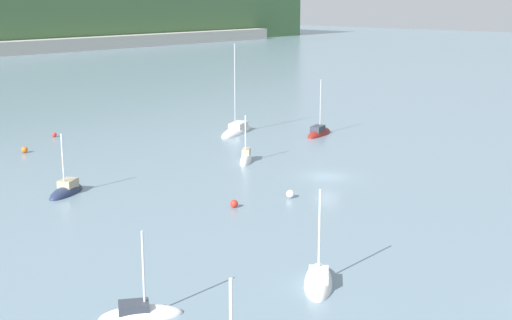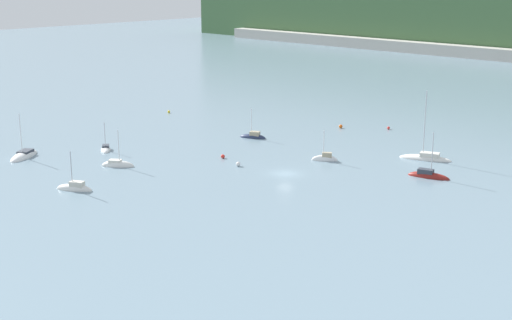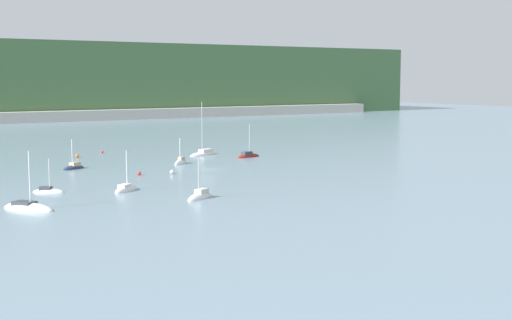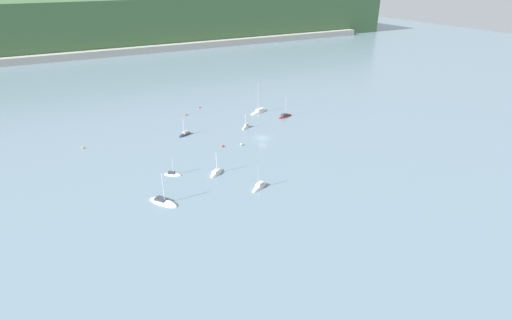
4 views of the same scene
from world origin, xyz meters
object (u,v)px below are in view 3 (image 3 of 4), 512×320
at_px(sailboat_6, 28,209).
at_px(sailboat_4, 48,192).
at_px(sailboat_0, 200,198).
at_px(mooring_buoy_1, 77,156).
at_px(sailboat_5, 204,154).
at_px(sailboat_3, 181,163).
at_px(sailboat_7, 248,157).
at_px(sailboat_1, 126,190).
at_px(sailboat_2, 74,168).
at_px(mooring_buoy_0, 139,173).
at_px(mooring_buoy_4, 172,172).
at_px(mooring_buoy_3, 102,152).

bearing_deg(sailboat_6, sailboat_4, 120.72).
relative_size(sailboat_0, mooring_buoy_1, 9.11).
xyz_separation_m(sailboat_5, sailboat_6, (-51.32, -47.30, -0.07)).
xyz_separation_m(sailboat_3, sailboat_4, (-33.04, -21.97, -0.04)).
bearing_deg(sailboat_7, sailboat_6, -161.92).
relative_size(sailboat_1, sailboat_3, 1.16).
height_order(sailboat_0, sailboat_4, sailboat_0).
height_order(sailboat_2, sailboat_5, sailboat_5).
relative_size(mooring_buoy_0, mooring_buoy_4, 0.92).
distance_m(sailboat_6, mooring_buoy_3, 71.17).
height_order(sailboat_3, mooring_buoy_1, sailboat_3).
xyz_separation_m(mooring_buoy_0, mooring_buoy_1, (-0.25, 33.64, 0.03)).
xyz_separation_m(sailboat_3, mooring_buoy_1, (-13.92, 22.53, 0.25)).
bearing_deg(sailboat_3, sailboat_5, -169.83).
xyz_separation_m(sailboat_2, sailboat_3, (20.81, -3.68, -0.00)).
relative_size(sailboat_1, mooring_buoy_4, 9.62).
xyz_separation_m(sailboat_0, sailboat_7, (34.18, 42.40, 0.00)).
relative_size(sailboat_6, mooring_buoy_1, 11.67).
bearing_deg(mooring_buoy_4, sailboat_7, 31.87).
height_order(sailboat_1, sailboat_7, sailboat_7).
relative_size(sailboat_3, mooring_buoy_4, 8.31).
height_order(sailboat_6, mooring_buoy_3, sailboat_6).
distance_m(sailboat_0, sailboat_1, 13.76).
distance_m(sailboat_4, sailboat_7, 57.06).
relative_size(sailboat_2, mooring_buoy_3, 10.75).
xyz_separation_m(sailboat_6, mooring_buoy_1, (25.38, 57.15, 0.31)).
relative_size(mooring_buoy_1, mooring_buoy_4, 1.00).
relative_size(sailboat_2, mooring_buoy_4, 8.65).
bearing_deg(sailboat_7, mooring_buoy_4, -163.56).
bearing_deg(sailboat_3, mooring_buoy_0, 2.74).
bearing_deg(mooring_buoy_1, mooring_buoy_4, -80.61).
distance_m(sailboat_6, mooring_buoy_1, 62.54).
height_order(sailboat_6, sailboat_7, sailboat_6).
bearing_deg(sailboat_0, sailboat_4, -74.71).
relative_size(sailboat_1, mooring_buoy_0, 10.40).
xyz_separation_m(sailboat_5, mooring_buoy_0, (-25.68, -23.78, 0.21)).
bearing_deg(sailboat_0, sailboat_7, -158.40).
bearing_deg(sailboat_2, sailboat_1, 60.21).
bearing_deg(mooring_buoy_0, mooring_buoy_3, 79.20).
bearing_deg(mooring_buoy_0, sailboat_4, -150.71).
bearing_deg(mooring_buoy_3, sailboat_5, -40.81).
bearing_deg(mooring_buoy_3, mooring_buoy_0, -100.80).
distance_m(mooring_buoy_1, mooring_buoy_3, 9.72).
bearing_deg(sailboat_5, sailboat_3, 24.94).
distance_m(sailboat_7, mooring_buoy_3, 34.79).
relative_size(sailboat_1, sailboat_5, 0.57).
bearing_deg(sailboat_6, sailboat_0, 46.34).
height_order(sailboat_0, mooring_buoy_1, sailboat_0).
distance_m(sailboat_4, mooring_buoy_4, 26.57).
height_order(sailboat_2, sailboat_4, sailboat_2).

